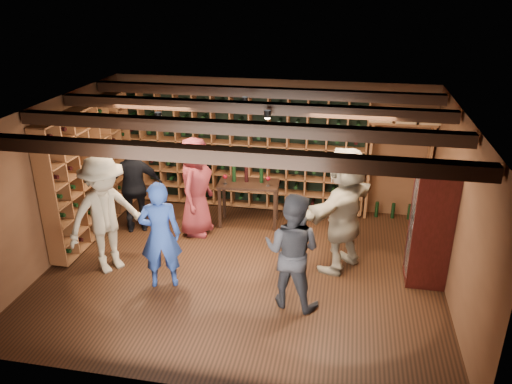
% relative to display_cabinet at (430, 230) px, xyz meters
% --- Properties ---
extents(ground, '(6.00, 6.00, 0.00)m').
position_rel_display_cabinet_xyz_m(ground, '(-2.71, -0.20, -0.86)').
color(ground, '#33190E').
rests_on(ground, ground).
extents(room_shell, '(6.00, 6.00, 6.00)m').
position_rel_display_cabinet_xyz_m(room_shell, '(-2.71, -0.15, 1.56)').
color(room_shell, brown).
rests_on(room_shell, ground).
extents(wine_rack_back, '(4.65, 0.30, 2.20)m').
position_rel_display_cabinet_xyz_m(wine_rack_back, '(-3.24, 2.13, 0.29)').
color(wine_rack_back, brown).
rests_on(wine_rack_back, ground).
extents(wine_rack_left, '(0.30, 2.65, 2.20)m').
position_rel_display_cabinet_xyz_m(wine_rack_left, '(-5.54, 0.62, 0.29)').
color(wine_rack_left, brown).
rests_on(wine_rack_left, ground).
extents(crate_shelf, '(1.20, 0.32, 2.07)m').
position_rel_display_cabinet_xyz_m(crate_shelf, '(-0.31, 2.12, 0.71)').
color(crate_shelf, brown).
rests_on(crate_shelf, ground).
extents(display_cabinet, '(0.55, 0.50, 1.75)m').
position_rel_display_cabinet_xyz_m(display_cabinet, '(0.00, 0.00, 0.00)').
color(display_cabinet, '#380D0B').
rests_on(display_cabinet, ground).
extents(man_blue_shirt, '(0.69, 0.56, 1.63)m').
position_rel_display_cabinet_xyz_m(man_blue_shirt, '(-3.78, -0.81, -0.04)').
color(man_blue_shirt, navy).
rests_on(man_blue_shirt, ground).
extents(man_grey_suit, '(0.92, 0.79, 1.65)m').
position_rel_display_cabinet_xyz_m(man_grey_suit, '(-1.88, -0.92, -0.03)').
color(man_grey_suit, black).
rests_on(man_grey_suit, ground).
extents(guest_red_floral, '(0.64, 0.91, 1.76)m').
position_rel_display_cabinet_xyz_m(guest_red_floral, '(-3.77, 0.88, 0.02)').
color(guest_red_floral, maroon).
rests_on(guest_red_floral, ground).
extents(guest_woman_black, '(1.06, 0.75, 1.66)m').
position_rel_display_cabinet_xyz_m(guest_woman_black, '(-4.85, 0.77, -0.02)').
color(guest_woman_black, black).
rests_on(guest_woman_black, ground).
extents(guest_khaki, '(1.28, 1.37, 1.85)m').
position_rel_display_cabinet_xyz_m(guest_khaki, '(-4.74, -0.54, 0.07)').
color(guest_khaki, gray).
rests_on(guest_khaki, ground).
extents(guest_beige, '(1.46, 1.85, 1.96)m').
position_rel_display_cabinet_xyz_m(guest_beige, '(-1.24, 0.19, 0.13)').
color(guest_beige, gray).
rests_on(guest_beige, ground).
extents(tasting_table, '(1.12, 0.62, 1.09)m').
position_rel_display_cabinet_xyz_m(tasting_table, '(-2.94, 1.38, -0.13)').
color(tasting_table, black).
rests_on(tasting_table, ground).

